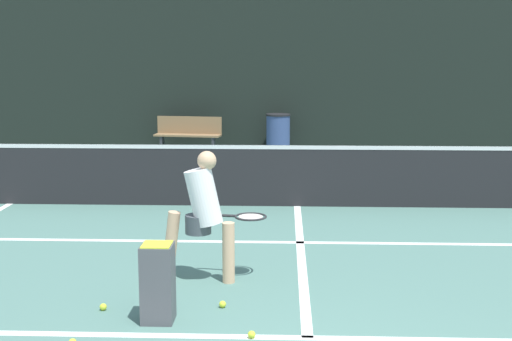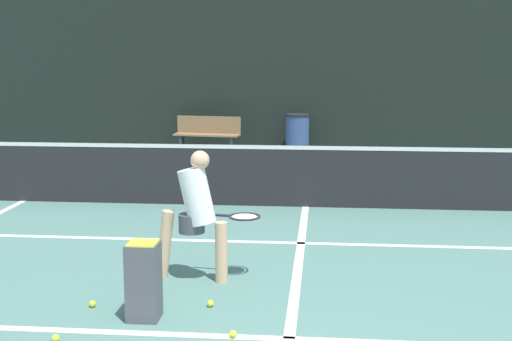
% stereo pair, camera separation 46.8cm
% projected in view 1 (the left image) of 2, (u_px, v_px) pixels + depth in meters
% --- Properties ---
extents(court_baseline_near, '(11.00, 0.10, 0.01)m').
position_uv_depth(court_baseline_near, '(308.00, 338.00, 5.97)').
color(court_baseline_near, white).
rests_on(court_baseline_near, ground).
extents(court_service_line, '(8.25, 0.10, 0.01)m').
position_uv_depth(court_service_line, '(300.00, 242.00, 8.93)').
color(court_service_line, white).
rests_on(court_service_line, ground).
extents(court_center_mark, '(0.10, 5.12, 0.01)m').
position_uv_depth(court_center_mark, '(301.00, 252.00, 8.49)').
color(court_center_mark, white).
rests_on(court_center_mark, ground).
extents(net, '(11.09, 0.09, 1.07)m').
position_uv_depth(net, '(298.00, 174.00, 10.92)').
color(net, slate).
rests_on(net, ground).
extents(fence_back, '(24.00, 0.06, 3.70)m').
position_uv_depth(fence_back, '(294.00, 73.00, 16.83)').
color(fence_back, black).
rests_on(fence_back, ground).
extents(player_practicing, '(1.15, 0.50, 1.38)m').
position_uv_depth(player_practicing, '(203.00, 211.00, 7.34)').
color(player_practicing, '#DBAD84').
rests_on(player_practicing, ground).
extents(tennis_ball_scattered_0, '(0.07, 0.07, 0.07)m').
position_uv_depth(tennis_ball_scattered_0, '(223.00, 304.00, 6.67)').
color(tennis_ball_scattered_0, '#D1E033').
rests_on(tennis_ball_scattered_0, ground).
extents(tennis_ball_scattered_6, '(0.07, 0.07, 0.07)m').
position_uv_depth(tennis_ball_scattered_6, '(252.00, 335.00, 5.96)').
color(tennis_ball_scattered_6, '#D1E033').
rests_on(tennis_ball_scattered_6, ground).
extents(tennis_ball_scattered_7, '(0.07, 0.07, 0.07)m').
position_uv_depth(tennis_ball_scattered_7, '(158.00, 246.00, 8.67)').
color(tennis_ball_scattered_7, '#D1E033').
rests_on(tennis_ball_scattered_7, ground).
extents(tennis_ball_scattered_9, '(0.07, 0.07, 0.07)m').
position_uv_depth(tennis_ball_scattered_9, '(103.00, 307.00, 6.60)').
color(tennis_ball_scattered_9, '#D1E033').
rests_on(tennis_ball_scattered_9, ground).
extents(ball_hopper, '(0.28, 0.28, 0.71)m').
position_uv_depth(ball_hopper, '(158.00, 281.00, 6.29)').
color(ball_hopper, '#4C4C51').
rests_on(ball_hopper, ground).
extents(courtside_bench, '(1.57, 0.59, 0.86)m').
position_uv_depth(courtside_bench, '(188.00, 134.00, 16.51)').
color(courtside_bench, olive).
rests_on(courtside_bench, ground).
extents(trash_bin, '(0.57, 0.57, 0.92)m').
position_uv_depth(trash_bin, '(278.00, 134.00, 16.61)').
color(trash_bin, '#384C7F').
rests_on(trash_bin, ground).
extents(parked_car, '(1.75, 4.61, 1.35)m').
position_uv_depth(parked_car, '(296.00, 117.00, 19.62)').
color(parked_car, black).
rests_on(parked_car, ground).
extents(tree_west, '(2.97, 2.97, 5.22)m').
position_uv_depth(tree_west, '(138.00, 6.00, 22.00)').
color(tree_west, brown).
rests_on(tree_west, ground).
extents(building_far, '(36.00, 2.40, 5.02)m').
position_uv_depth(building_far, '(290.00, 47.00, 32.51)').
color(building_far, '#B2ADA3').
rests_on(building_far, ground).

